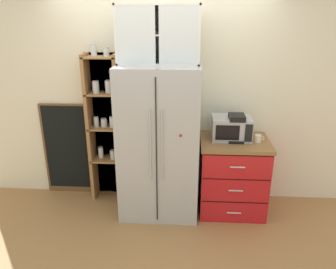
% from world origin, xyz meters
% --- Properties ---
extents(ground_plane, '(10.54, 10.54, 0.00)m').
position_xyz_m(ground_plane, '(0.00, 0.00, 0.00)').
color(ground_plane, '#9E7042').
extents(wall_back_cream, '(4.85, 0.10, 2.55)m').
position_xyz_m(wall_back_cream, '(0.00, 0.40, 1.27)').
color(wall_back_cream, silver).
rests_on(wall_back_cream, ground).
extents(refrigerator, '(0.89, 0.73, 1.76)m').
position_xyz_m(refrigerator, '(0.00, -0.00, 0.88)').
color(refrigerator, '#ADAFB5').
rests_on(refrigerator, ground).
extents(pantry_shelf_column, '(0.44, 0.28, 1.94)m').
position_xyz_m(pantry_shelf_column, '(-0.69, 0.28, 0.97)').
color(pantry_shelf_column, brown).
rests_on(pantry_shelf_column, ground).
extents(counter_cabinet, '(0.79, 0.66, 0.90)m').
position_xyz_m(counter_cabinet, '(0.86, 0.04, 0.45)').
color(counter_cabinet, red).
rests_on(counter_cabinet, ground).
extents(microwave, '(0.44, 0.33, 0.26)m').
position_xyz_m(microwave, '(0.82, 0.09, 1.03)').
color(microwave, '#ADAFB5').
rests_on(microwave, counter_cabinet).
extents(coffee_maker, '(0.17, 0.20, 0.31)m').
position_xyz_m(coffee_maker, '(0.86, 0.04, 1.06)').
color(coffee_maker, black).
rests_on(coffee_maker, counter_cabinet).
extents(mug_cream, '(0.11, 0.07, 0.09)m').
position_xyz_m(mug_cream, '(1.11, -0.01, 0.94)').
color(mug_cream, silver).
rests_on(mug_cream, counter_cabinet).
extents(bottle_green, '(0.07, 0.07, 0.25)m').
position_xyz_m(bottle_green, '(0.86, -0.00, 1.01)').
color(bottle_green, '#285B33').
rests_on(bottle_green, counter_cabinet).
extents(upper_cabinet, '(0.86, 0.32, 0.60)m').
position_xyz_m(upper_cabinet, '(0.00, 0.04, 2.06)').
color(upper_cabinet, silver).
rests_on(upper_cabinet, refrigerator).
extents(chalkboard_menu, '(0.60, 0.04, 1.21)m').
position_xyz_m(chalkboard_menu, '(-1.23, 0.33, 0.61)').
color(chalkboard_menu, brown).
rests_on(chalkboard_menu, ground).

